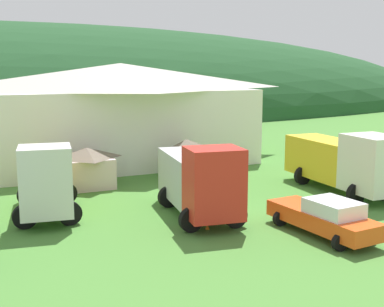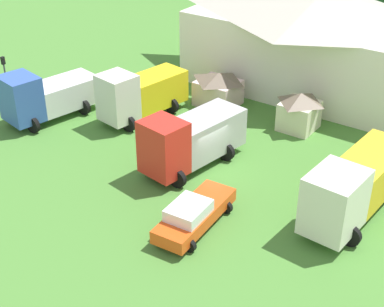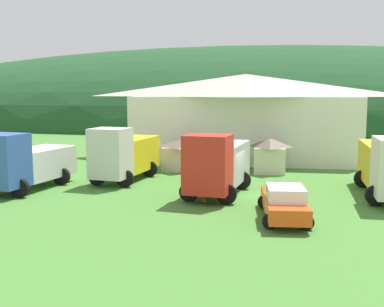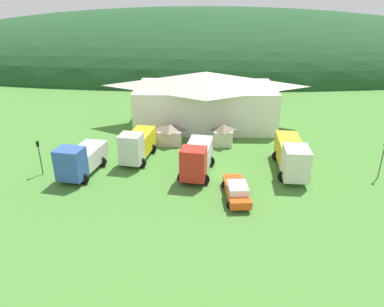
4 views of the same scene
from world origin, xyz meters
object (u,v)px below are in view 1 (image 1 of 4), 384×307
object	(u,v)px
heavy_rig_striped	(345,161)
traffic_cone_near_pickup	(207,229)
flatbed_truck_yellow	(46,178)
depot_building	(121,112)
service_pickup_orange	(325,217)
play_shed_pink	(87,167)
play_shed_cream	(187,158)
crane_truck_red	(200,179)

from	to	relation	value
heavy_rig_striped	traffic_cone_near_pickup	world-z (taller)	heavy_rig_striped
flatbed_truck_yellow	heavy_rig_striped	xyz separation A→B (m)	(16.26, -2.57, 0.03)
depot_building	service_pickup_orange	bearing A→B (deg)	-82.40
play_shed_pink	play_shed_cream	bearing A→B (deg)	-1.41
crane_truck_red	traffic_cone_near_pickup	bearing A→B (deg)	-7.03
depot_building	crane_truck_red	distance (m)	15.52
heavy_rig_striped	service_pickup_orange	bearing A→B (deg)	-43.77
service_pickup_orange	flatbed_truck_yellow	bearing A→B (deg)	-132.33
play_shed_cream	flatbed_truck_yellow	size ratio (longest dim) A/B	0.38
heavy_rig_striped	depot_building	bearing A→B (deg)	-145.40
play_shed_pink	service_pickup_orange	distance (m)	14.88
flatbed_truck_yellow	heavy_rig_striped	world-z (taller)	flatbed_truck_yellow
play_shed_cream	service_pickup_orange	bearing A→B (deg)	-87.52
play_shed_pink	heavy_rig_striped	distance (m)	15.13
service_pickup_orange	traffic_cone_near_pickup	size ratio (longest dim) A/B	10.36
flatbed_truck_yellow	crane_truck_red	xyz separation A→B (m)	(6.61, -3.35, 0.01)
play_shed_pink	traffic_cone_near_pickup	bearing A→B (deg)	-74.07
play_shed_cream	traffic_cone_near_pickup	world-z (taller)	play_shed_cream
play_shed_pink	crane_truck_red	bearing A→B (deg)	-67.60
flatbed_truck_yellow	play_shed_cream	bearing A→B (deg)	125.74
play_shed_pink	flatbed_truck_yellow	distance (m)	5.94
depot_building	service_pickup_orange	xyz separation A→B (m)	(2.68, -20.12, -3.03)
play_shed_cream	heavy_rig_striped	world-z (taller)	heavy_rig_striped
play_shed_cream	crane_truck_red	size ratio (longest dim) A/B	0.36
crane_truck_red	heavy_rig_striped	bearing A→B (deg)	103.35
heavy_rig_striped	service_pickup_orange	distance (m)	8.26
depot_building	heavy_rig_striped	bearing A→B (deg)	-59.11
service_pickup_orange	play_shed_pink	bearing A→B (deg)	-155.61
play_shed_cream	traffic_cone_near_pickup	size ratio (longest dim) A/B	4.84
service_pickup_orange	heavy_rig_striped	bearing A→B (deg)	128.60
play_shed_cream	flatbed_truck_yellow	xyz separation A→B (m)	(-9.66, -4.83, 0.52)
play_shed_cream	flatbed_truck_yellow	bearing A→B (deg)	-153.46
flatbed_truck_yellow	traffic_cone_near_pickup	world-z (taller)	flatbed_truck_yellow
play_shed_pink	traffic_cone_near_pickup	size ratio (longest dim) A/B	5.86
play_shed_pink	flatbed_truck_yellow	xyz separation A→B (m)	(-3.17, -4.99, 0.60)
play_shed_pink	flatbed_truck_yellow	bearing A→B (deg)	-122.45
heavy_rig_striped	crane_truck_red	bearing A→B (deg)	-81.66
traffic_cone_near_pickup	heavy_rig_striped	bearing A→B (deg)	14.55
depot_building	service_pickup_orange	distance (m)	20.52
traffic_cone_near_pickup	play_shed_cream	bearing A→B (deg)	70.36
flatbed_truck_yellow	service_pickup_orange	world-z (taller)	flatbed_truck_yellow
play_shed_pink	heavy_rig_striped	world-z (taller)	heavy_rig_striped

